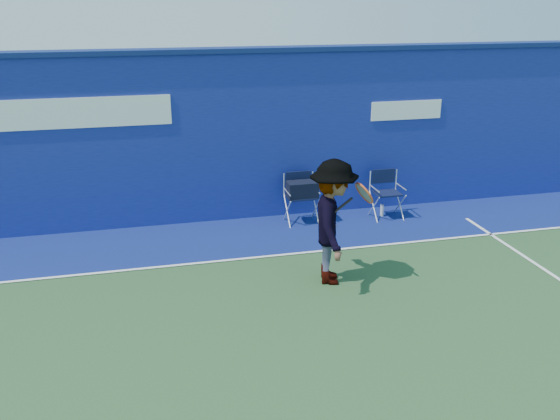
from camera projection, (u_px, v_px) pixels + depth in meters
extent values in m
plane|color=#294C28|center=(283.00, 381.00, 6.37)|extent=(80.00, 80.00, 0.00)
cube|color=navy|center=(215.00, 139.00, 10.62)|extent=(24.00, 0.40, 3.00)
cube|color=navy|center=(211.00, 50.00, 10.10)|extent=(24.00, 0.50, 0.08)
cube|color=white|center=(30.00, 115.00, 9.57)|extent=(4.50, 0.02, 0.50)
cube|color=white|center=(407.00, 110.00, 11.09)|extent=(1.40, 0.02, 0.35)
cube|color=navy|center=(226.00, 239.00, 10.12)|extent=(24.00, 1.80, 0.01)
cube|color=white|center=(235.00, 259.00, 9.30)|extent=(24.00, 0.06, 0.01)
cube|color=black|center=(302.00, 197.00, 10.70)|extent=(0.48, 0.40, 0.03)
cube|color=silver|center=(298.00, 183.00, 10.85)|extent=(0.54, 0.02, 0.39)
cube|color=black|center=(298.00, 179.00, 10.82)|extent=(0.48, 0.03, 0.28)
cube|color=black|center=(302.00, 190.00, 10.62)|extent=(0.54, 0.31, 0.29)
cube|color=black|center=(387.00, 193.00, 10.95)|extent=(0.46, 0.39, 0.03)
cube|color=silver|center=(383.00, 180.00, 11.10)|extent=(0.52, 0.02, 0.38)
cube|color=black|center=(383.00, 176.00, 11.07)|extent=(0.46, 0.02, 0.27)
cylinder|color=silver|center=(382.00, 210.00, 11.13)|extent=(0.07, 0.07, 0.24)
imported|color=#EA4738|center=(333.00, 222.00, 8.34)|extent=(0.94, 1.30, 1.81)
torus|color=#C4451A|center=(364.00, 193.00, 8.17)|extent=(0.28, 0.40, 0.33)
cylinder|color=gray|center=(364.00, 193.00, 8.17)|extent=(0.22, 0.34, 0.27)
cylinder|color=black|center=(343.00, 205.00, 8.21)|extent=(0.31, 0.09, 0.21)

